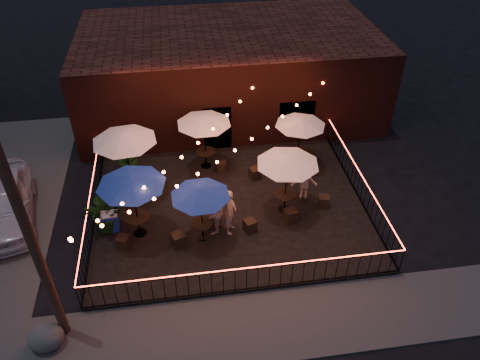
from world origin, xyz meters
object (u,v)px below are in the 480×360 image
(cafe_table_3, at_px, (204,120))
(boulder, at_px, (46,337))
(cafe_table_2, at_px, (200,193))
(cooler, at_px, (111,222))
(utility_pole, at_px, (28,233))
(cafe_table_4, at_px, (288,160))
(cafe_table_1, at_px, (124,138))
(cafe_table_5, at_px, (300,122))
(cafe_table_0, at_px, (131,181))

(cafe_table_3, bearing_deg, boulder, -123.77)
(cafe_table_2, bearing_deg, cooler, 164.58)
(utility_pole, xyz_separation_m, cafe_table_4, (7.40, 4.15, -1.59))
(boulder, bearing_deg, cafe_table_2, 36.75)
(cafe_table_1, height_order, cafe_table_4, cafe_table_1)
(cooler, bearing_deg, boulder, -111.72)
(cafe_table_5, relative_size, cooler, 3.00)
(cafe_table_4, bearing_deg, cooler, -178.62)
(cafe_table_4, height_order, cafe_table_5, cafe_table_4)
(cafe_table_1, distance_m, boulder, 7.27)
(cafe_table_5, bearing_deg, cafe_table_3, 173.24)
(cafe_table_0, bearing_deg, cafe_table_5, 26.47)
(cafe_table_0, xyz_separation_m, cafe_table_3, (2.68, 3.69, -0.11))
(cafe_table_5, xyz_separation_m, boulder, (-8.99, -7.28, -1.85))
(cafe_table_2, bearing_deg, boulder, -143.25)
(utility_pole, height_order, cafe_table_4, utility_pole)
(cafe_table_0, bearing_deg, boulder, -121.62)
(utility_pole, relative_size, cafe_table_0, 2.93)
(cafe_table_5, xyz_separation_m, cooler, (-7.49, -2.90, -1.69))
(cafe_table_2, height_order, cafe_table_4, cafe_table_4)
(cafe_table_2, xyz_separation_m, cafe_table_5, (4.30, 3.78, 0.04))
(cafe_table_0, height_order, cafe_table_4, cafe_table_0)
(cafe_table_3, height_order, cooler, cafe_table_3)
(cafe_table_5, bearing_deg, cafe_table_4, -112.93)
(cafe_table_2, relative_size, cooler, 3.43)
(cafe_table_3, height_order, cafe_table_4, cafe_table_4)
(utility_pole, height_order, boulder, utility_pole)
(boulder, bearing_deg, utility_pole, 41.90)
(utility_pole, distance_m, cafe_table_5, 11.14)
(cafe_table_2, relative_size, cafe_table_3, 0.89)
(utility_pole, xyz_separation_m, cafe_table_3, (4.75, 7.35, -1.63))
(cafe_table_3, distance_m, boulder, 9.51)
(cafe_table_1, relative_size, cafe_table_3, 1.02)
(cafe_table_1, distance_m, cooler, 3.09)
(utility_pole, bearing_deg, cafe_table_0, 60.57)
(cooler, height_order, boulder, cooler)
(cafe_table_4, distance_m, cafe_table_5, 2.99)
(cooler, bearing_deg, cafe_table_3, 39.53)
(cafe_table_1, distance_m, cafe_table_2, 4.00)
(cafe_table_1, relative_size, boulder, 3.16)
(cafe_table_1, relative_size, cooler, 3.95)
(cafe_table_3, xyz_separation_m, boulder, (-5.17, -7.73, -2.01))
(cafe_table_0, distance_m, cafe_table_1, 2.56)
(utility_pole, distance_m, cafe_table_4, 8.63)
(utility_pole, height_order, cooler, utility_pole)
(utility_pole, xyz_separation_m, cafe_table_5, (8.56, 6.90, -1.78))
(cafe_table_2, bearing_deg, cafe_table_4, 18.18)
(cafe_table_0, height_order, cafe_table_2, cafe_table_0)
(cafe_table_2, height_order, cooler, cafe_table_2)
(cafe_table_0, height_order, cafe_table_5, cafe_table_0)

